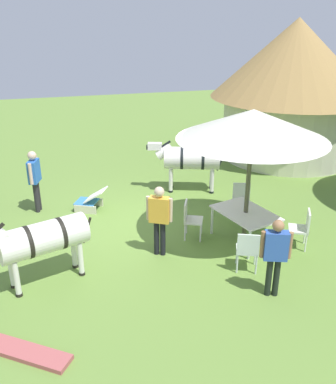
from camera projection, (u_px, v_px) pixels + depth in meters
ground_plane at (130, 224)px, 10.76m from camera, size 36.00×36.00×0.00m
thatched_hut at (292, 84)px, 14.81m from camera, size 5.64×5.64×4.75m
shade_umbrella at (253, 125)px, 8.91m from camera, size 3.22×3.22×3.08m
patio_dining_table at (246, 215)px, 9.73m from camera, size 1.67×1.35×0.74m
patio_chair_west_end at (241, 198)px, 10.94m from camera, size 0.54×0.56×0.90m
patio_chair_near_lawn at (190, 217)px, 9.94m from camera, size 0.57×0.56×0.90m
patio_chair_east_end at (248, 249)px, 8.63m from camera, size 0.55×0.56×0.90m
patio_chair_near_hut at (303, 226)px, 9.52m from camera, size 0.59×0.58×0.90m
guest_beside_umbrella at (275, 251)px, 7.73m from camera, size 0.32×0.54×1.57m
guest_behind_table at (159, 215)px, 9.07m from camera, size 0.38×0.52×1.60m
standing_watcher at (35, 176)px, 11.09m from camera, size 0.57×0.33×1.66m
striped_lounge_chair at (90, 201)px, 11.45m from camera, size 0.83×0.96×0.62m
zebra_nearest_camera at (190, 159)px, 12.40m from camera, size 1.10×2.19×1.53m
zebra_by_umbrella at (41, 239)px, 8.11m from camera, size 1.12×2.25×1.49m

